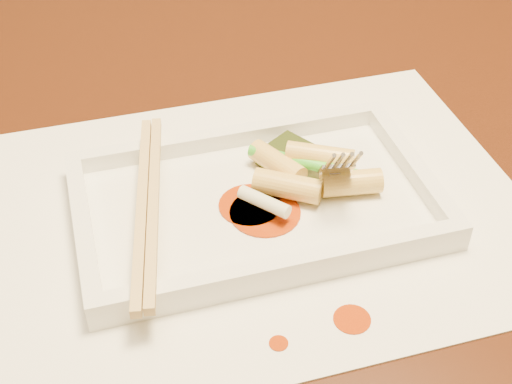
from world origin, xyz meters
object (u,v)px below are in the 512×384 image
object	(u,v)px
plate_base	(256,206)
fork	(345,89)
chopstick_a	(142,205)
placemat	(256,211)
table	(270,176)

from	to	relation	value
plate_base	fork	bearing A→B (deg)	14.42
chopstick_a	placemat	bearing A→B (deg)	-0.00
placemat	fork	bearing A→B (deg)	14.42
fork	plate_base	bearing A→B (deg)	-165.58
placemat	plate_base	size ratio (longest dim) A/B	1.54
table	fork	xyz separation A→B (m)	(0.01, -0.14, 0.18)
plate_base	fork	size ratio (longest dim) A/B	1.86
placemat	plate_base	distance (m)	0.00
table	plate_base	xyz separation A→B (m)	(-0.06, -0.15, 0.11)
plate_base	chopstick_a	xyz separation A→B (m)	(-0.08, 0.00, 0.02)
table	placemat	xyz separation A→B (m)	(-0.06, -0.15, 0.10)
plate_base	placemat	bearing A→B (deg)	0.00
placemat	chopstick_a	world-z (taller)	chopstick_a
table	fork	world-z (taller)	fork
plate_base	chopstick_a	world-z (taller)	chopstick_a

